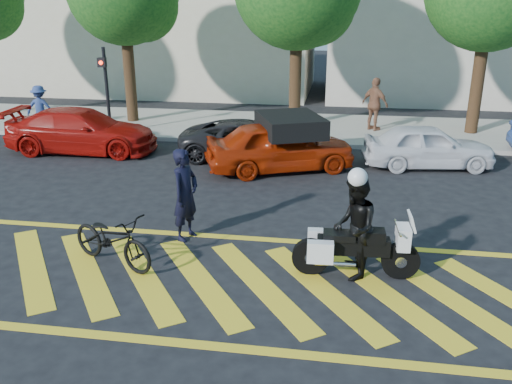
# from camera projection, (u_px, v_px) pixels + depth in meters

# --- Properties ---
(ground) EXTENTS (90.00, 90.00, 0.00)m
(ground) POSITION_uv_depth(u_px,v_px,m) (233.00, 282.00, 9.73)
(ground) COLOR black
(ground) RESTS_ON ground
(sidewalk) EXTENTS (60.00, 5.00, 0.15)m
(sidewalk) POSITION_uv_depth(u_px,v_px,m) (294.00, 128.00, 20.85)
(sidewalk) COLOR #9E998E
(sidewalk) RESTS_ON ground
(crosswalk) EXTENTS (12.33, 4.00, 0.01)m
(crosswalk) POSITION_uv_depth(u_px,v_px,m) (231.00, 282.00, 9.74)
(crosswalk) COLOR yellow
(crosswalk) RESTS_ON ground
(signal_pole) EXTENTS (0.28, 0.43, 3.20)m
(signal_pole) POSITION_uv_depth(u_px,v_px,m) (106.00, 85.00, 19.08)
(signal_pole) COLOR black
(signal_pole) RESTS_ON ground
(officer_bike) EXTENTS (0.68, 0.83, 1.96)m
(officer_bike) POSITION_uv_depth(u_px,v_px,m) (185.00, 195.00, 11.21)
(officer_bike) COLOR black
(officer_bike) RESTS_ON ground
(bicycle) EXTENTS (2.11, 1.47, 1.05)m
(bicycle) POSITION_uv_depth(u_px,v_px,m) (112.00, 239.00, 10.23)
(bicycle) COLOR black
(bicycle) RESTS_ON ground
(police_motorcycle) EXTENTS (2.31, 0.75, 1.02)m
(police_motorcycle) POSITION_uv_depth(u_px,v_px,m) (354.00, 248.00, 9.80)
(police_motorcycle) COLOR black
(police_motorcycle) RESTS_ON ground
(officer_moto) EXTENTS (0.77, 0.96, 1.91)m
(officer_moto) POSITION_uv_depth(u_px,v_px,m) (354.00, 228.00, 9.67)
(officer_moto) COLOR black
(officer_moto) RESTS_ON ground
(red_convertible) EXTENTS (4.65, 3.26, 1.47)m
(red_convertible) POSITION_uv_depth(u_px,v_px,m) (280.00, 146.00, 15.79)
(red_convertible) COLOR #A02307
(red_convertible) RESTS_ON ground
(parked_left) EXTENTS (4.96, 2.19, 1.42)m
(parked_left) POSITION_uv_depth(u_px,v_px,m) (82.00, 131.00, 17.71)
(parked_left) COLOR #9E0E09
(parked_left) RESTS_ON ground
(parked_mid_left) EXTENTS (4.36, 2.11, 1.20)m
(parked_mid_left) POSITION_uv_depth(u_px,v_px,m) (249.00, 140.00, 17.00)
(parked_mid_left) COLOR black
(parked_mid_left) RESTS_ON ground
(parked_mid_right) EXTENTS (3.97, 2.03, 1.30)m
(parked_mid_right) POSITION_uv_depth(u_px,v_px,m) (428.00, 146.00, 16.11)
(parked_mid_right) COLOR silver
(parked_mid_right) RESTS_ON ground
(pedestrian_left) EXTENTS (1.14, 0.78, 1.63)m
(pedestrian_left) POSITION_uv_depth(u_px,v_px,m) (40.00, 107.00, 20.09)
(pedestrian_left) COLOR navy
(pedestrian_left) RESTS_ON sidewalk
(pedestrian_right) EXTENTS (1.17, 1.10, 1.93)m
(pedestrian_right) POSITION_uv_depth(u_px,v_px,m) (375.00, 104.00, 19.88)
(pedestrian_right) COLOR #905C41
(pedestrian_right) RESTS_ON sidewalk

